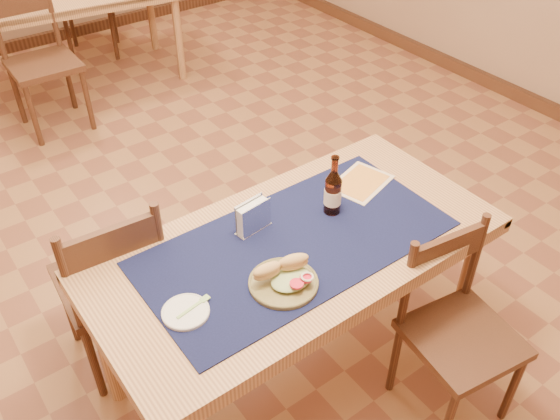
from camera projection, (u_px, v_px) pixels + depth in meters
room at (176, 14)px, 2.36m from camera, size 6.04×7.04×2.84m
main_table at (295, 259)px, 2.32m from camera, size 1.60×0.80×0.75m
placemat at (295, 243)px, 2.27m from camera, size 1.20×0.60×0.01m
baseboard at (204, 259)px, 3.21m from camera, size 6.00×7.00×0.10m
back_table at (64, 2)px, 4.54m from camera, size 1.79×1.07×0.75m
chair_main_far at (113, 282)px, 2.49m from camera, size 0.45×0.45×0.92m
chair_main_near at (457, 328)px, 2.33m from camera, size 0.45×0.45×0.86m
chair_back_near at (40, 59)px, 4.12m from camera, size 0.46×0.46×0.98m
chair_back_far at (86, 0)px, 5.07m from camera, size 0.58×0.58×0.95m
sandwich_plate at (285, 278)px, 2.08m from camera, size 0.25×0.25×0.10m
side_plate at (186, 312)px, 1.99m from camera, size 0.16×0.16×0.01m
fork at (196, 305)px, 2.00m from camera, size 0.14×0.04×0.00m
beer_bottle at (333, 192)px, 2.35m from camera, size 0.07×0.07×0.26m
napkin_holder at (253, 217)px, 2.29m from camera, size 0.16×0.07×0.13m
menu_card at (361, 182)px, 2.56m from camera, size 0.31×0.26×0.01m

